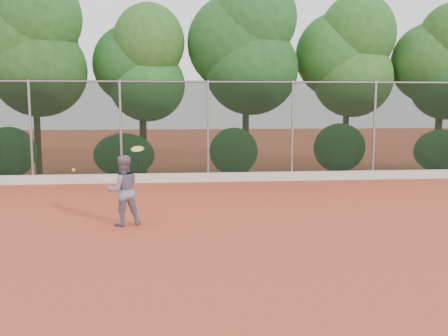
{
  "coord_description": "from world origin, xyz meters",
  "views": [
    {
      "loc": [
        -1.06,
        -10.39,
        2.78
      ],
      "look_at": [
        0.0,
        1.0,
        1.25
      ],
      "focal_mm": 40.0,
      "sensor_mm": 36.0,
      "label": 1
    }
  ],
  "objects": [
    {
      "name": "tennis_ball_in_flight",
      "position": [
        -3.28,
        0.39,
        1.33
      ],
      "size": [
        0.07,
        0.07,
        0.07
      ],
      "color": "#CDF838",
      "rests_on": "ground"
    },
    {
      "name": "concrete_curb",
      "position": [
        0.0,
        6.82,
        0.15
      ],
      "size": [
        24.0,
        0.2,
        0.3
      ],
      "primitive_type": "cube",
      "color": "silver",
      "rests_on": "ground"
    },
    {
      "name": "tennis_racket",
      "position": [
        -1.95,
        0.77,
        1.69
      ],
      "size": [
        0.37,
        0.36,
        0.59
      ],
      "color": "black",
      "rests_on": "ground"
    },
    {
      "name": "foliage_backdrop",
      "position": [
        -0.55,
        8.98,
        4.4
      ],
      "size": [
        23.7,
        3.63,
        7.55
      ],
      "color": "#3D2A17",
      "rests_on": "ground"
    },
    {
      "name": "ground",
      "position": [
        0.0,
        0.0,
        0.0
      ],
      "size": [
        80.0,
        80.0,
        0.0
      ],
      "primitive_type": "plane",
      "color": "#C64A2E",
      "rests_on": "ground"
    },
    {
      "name": "chainlink_fence",
      "position": [
        -0.0,
        7.0,
        1.86
      ],
      "size": [
        24.09,
        0.09,
        3.5
      ],
      "color": "black",
      "rests_on": "ground"
    },
    {
      "name": "tennis_player",
      "position": [
        -2.3,
        0.82,
        0.8
      ],
      "size": [
        0.92,
        0.81,
        1.59
      ],
      "primitive_type": "imported",
      "rotation": [
        0.0,
        0.0,
        3.46
      ],
      "color": "gray",
      "rests_on": "ground"
    }
  ]
}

